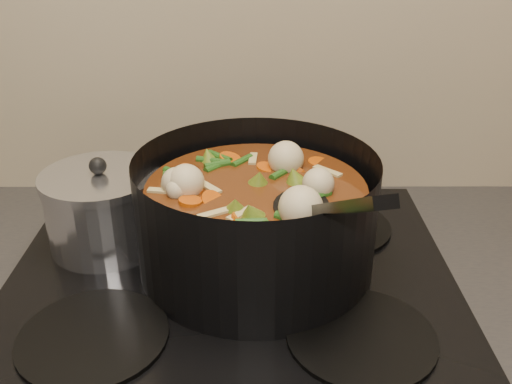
{
  "coord_description": "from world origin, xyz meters",
  "views": [
    {
      "loc": [
        0.03,
        1.27,
        1.39
      ],
      "look_at": [
        0.03,
        1.96,
        1.05
      ],
      "focal_mm": 40.0,
      "sensor_mm": 36.0,
      "label": 1
    }
  ],
  "objects": [
    {
      "name": "stovetop",
      "position": [
        0.0,
        1.93,
        0.92
      ],
      "size": [
        0.62,
        0.54,
        0.03
      ],
      "color": "black",
      "rests_on": "counter"
    },
    {
      "name": "saucepan",
      "position": [
        -0.19,
        2.01,
        0.99
      ],
      "size": [
        0.17,
        0.17,
        0.14
      ],
      "rotation": [
        0.0,
        0.0,
        -0.27
      ],
      "color": "silver",
      "rests_on": "stovetop"
    },
    {
      "name": "stockpot",
      "position": [
        0.04,
        1.96,
        1.01
      ],
      "size": [
        0.34,
        0.43,
        0.24
      ],
      "rotation": [
        0.0,
        0.0,
        0.03
      ],
      "color": "black",
      "rests_on": "stovetop"
    }
  ]
}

